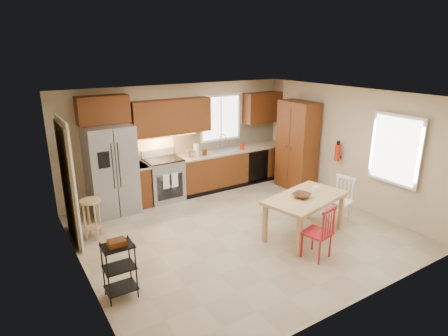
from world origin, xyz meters
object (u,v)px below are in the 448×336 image
object	(u,v)px
chair_red	(317,232)
utility_cart	(120,270)
bar_stool	(92,219)
table_bowl	(302,198)
fire_extinguisher	(337,153)
soap_bottle	(242,145)
table_jar	(316,190)
pantry	(297,146)
range_stove	(164,180)
dining_table	(304,216)
refrigerator	(111,170)
chair_white	(339,201)

from	to	relation	value
chair_red	utility_cart	bearing A→B (deg)	154.41
bar_stool	table_bowl	bearing A→B (deg)	-21.94
fire_extinguisher	bar_stool	world-z (taller)	fire_extinguisher
chair_red	table_bowl	xyz separation A→B (m)	(0.25, 0.65, 0.30)
soap_bottle	bar_stool	world-z (taller)	soap_bottle
chair_red	table_bowl	bearing A→B (deg)	55.61
soap_bottle	table_bowl	xyz separation A→B (m)	(-0.68, -2.82, -0.24)
soap_bottle	table_jar	size ratio (longest dim) A/B	1.51
soap_bottle	pantry	world-z (taller)	pantry
utility_cart	bar_stool	bearing A→B (deg)	87.97
range_stove	dining_table	size ratio (longest dim) A/B	0.60
soap_bottle	chair_red	world-z (taller)	soap_bottle
soap_bottle	table_jar	world-z (taller)	soap_bottle
refrigerator	bar_stool	xyz separation A→B (m)	(-0.65, -0.92, -0.54)
chair_white	pantry	bearing A→B (deg)	-30.47
fire_extinguisher	chair_white	xyz separation A→B (m)	(-0.79, -0.82, -0.65)
refrigerator	table_jar	xyz separation A→B (m)	(2.92, -2.75, -0.13)
dining_table	table_bowl	bearing A→B (deg)	167.02
refrigerator	table_bowl	xyz separation A→B (m)	(2.50, -2.85, -0.16)
fire_extinguisher	utility_cart	size ratio (longest dim) A/B	0.44
fire_extinguisher	chair_white	bearing A→B (deg)	-133.89
range_stove	table_jar	bearing A→B (deg)	-57.74
table_jar	refrigerator	bearing A→B (deg)	136.75
chair_white	table_jar	world-z (taller)	chair_white
dining_table	fire_extinguisher	bearing A→B (deg)	13.61
chair_white	refrigerator	bearing A→B (deg)	38.72
pantry	table_jar	size ratio (longest dim) A/B	16.55
pantry	chair_white	xyz separation A→B (m)	(-0.59, -1.87, -0.60)
table_bowl	utility_cart	world-z (taller)	utility_cart
pantry	table_bowl	size ratio (longest dim) A/B	6.81
pantry	range_stove	bearing A→B (deg)	161.71
fire_extinguisher	utility_cart	xyz separation A→B (m)	(-5.08, -0.85, -0.69)
chair_white	fire_extinguisher	bearing A→B (deg)	-56.87
soap_bottle	utility_cart	world-z (taller)	soap_bottle
bar_stool	refrigerator	bearing A→B (deg)	64.01
bar_stool	utility_cart	size ratio (longest dim) A/B	0.89
chair_white	bar_stool	xyz separation A→B (m)	(-4.19, 1.88, -0.08)
chair_white	chair_red	bearing A→B (deg)	105.32
table_bowl	bar_stool	world-z (taller)	table_bowl
range_stove	table_jar	distance (m)	3.34
table_jar	utility_cart	world-z (taller)	table_jar
refrigerator	range_stove	size ratio (longest dim) A/B	1.98
table_bowl	bar_stool	bearing A→B (deg)	148.49
pantry	bar_stool	distance (m)	4.83
pantry	fire_extinguisher	xyz separation A→B (m)	(0.20, -1.05, 0.05)
table_bowl	dining_table	bearing A→B (deg)	-0.00
range_stove	chair_white	size ratio (longest dim) A/B	1.03
soap_bottle	table_bowl	size ratio (longest dim) A/B	0.62
pantry	utility_cart	distance (m)	5.28
pantry	fire_extinguisher	size ratio (longest dim) A/B	5.83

